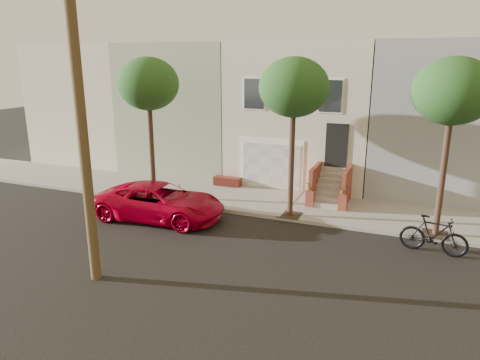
% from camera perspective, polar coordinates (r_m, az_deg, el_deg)
% --- Properties ---
extents(ground, '(90.00, 90.00, 0.00)m').
position_cam_1_polar(ground, '(15.12, -1.28, -9.31)').
color(ground, black).
rests_on(ground, ground).
extents(sidewalk, '(40.00, 3.70, 0.15)m').
position_cam_1_polar(sidewalk, '(19.78, 4.83, -3.04)').
color(sidewalk, gray).
rests_on(sidewalk, ground).
extents(house_row, '(33.10, 11.70, 7.00)m').
position_cam_1_polar(house_row, '(24.55, 9.11, 8.99)').
color(house_row, beige).
rests_on(house_row, sidewalk).
extents(tree_left, '(2.70, 2.57, 6.30)m').
position_cam_1_polar(tree_left, '(19.83, -11.85, 12.03)').
color(tree_left, '#2D2116').
rests_on(tree_left, sidewalk).
extents(tree_mid, '(2.70, 2.57, 6.30)m').
position_cam_1_polar(tree_mid, '(17.12, 7.02, 11.75)').
color(tree_mid, '#2D2116').
rests_on(tree_mid, sidewalk).
extents(tree_right, '(2.70, 2.57, 6.30)m').
position_cam_1_polar(tree_right, '(16.58, 26.00, 10.21)').
color(tree_right, '#2D2116').
rests_on(tree_right, sidewalk).
extents(pickup_truck, '(5.41, 2.72, 1.47)m').
position_cam_1_polar(pickup_truck, '(18.11, -10.37, -2.80)').
color(pickup_truck, '#B2001F').
rests_on(pickup_truck, ground).
extents(motorcycle, '(2.24, 0.91, 1.31)m').
position_cam_1_polar(motorcycle, '(16.13, 23.89, -6.56)').
color(motorcycle, black).
rests_on(motorcycle, ground).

